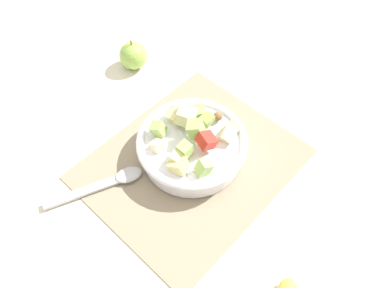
% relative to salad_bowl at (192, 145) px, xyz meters
% --- Properties ---
extents(ground_plane, '(2.40, 2.40, 0.00)m').
position_rel_salad_bowl_xyz_m(ground_plane, '(0.02, 0.01, -0.04)').
color(ground_plane, silver).
extents(placemat, '(0.42, 0.35, 0.01)m').
position_rel_salad_bowl_xyz_m(placemat, '(0.02, 0.01, -0.04)').
color(placemat, gray).
rests_on(placemat, ground_plane).
extents(salad_bowl, '(0.23, 0.23, 0.10)m').
position_rel_salad_bowl_xyz_m(salad_bowl, '(0.00, 0.00, 0.00)').
color(salad_bowl, white).
rests_on(salad_bowl, placemat).
extents(serving_spoon, '(0.20, 0.11, 0.01)m').
position_rel_salad_bowl_xyz_m(serving_spoon, '(0.17, -0.07, -0.03)').
color(serving_spoon, '#B7B7BC').
rests_on(serving_spoon, placemat).
extents(whole_apple, '(0.07, 0.07, 0.08)m').
position_rel_salad_bowl_xyz_m(whole_apple, '(-0.10, -0.30, -0.00)').
color(whole_apple, '#8CB74C').
rests_on(whole_apple, ground_plane).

